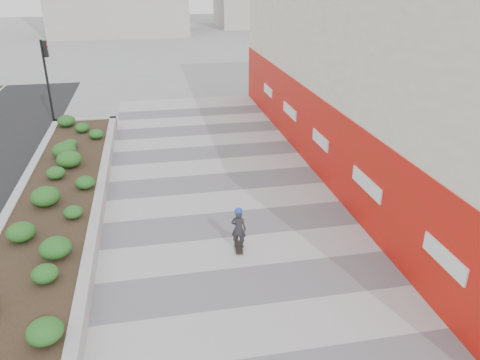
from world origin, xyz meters
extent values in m
plane|color=gray|center=(0.00, 0.00, 0.00)|extent=(160.00, 160.00, 0.00)
cube|color=#A8A8AD|center=(0.00, 3.00, 0.01)|extent=(8.00, 36.00, 0.01)
cube|color=beige|center=(7.00, 9.00, 4.00)|extent=(6.00, 24.00, 8.00)
cube|color=red|center=(4.02, 9.00, 1.50)|extent=(0.12, 24.00, 3.00)
cube|color=#9E9EA0|center=(-5.50, 15.85, 0.28)|extent=(3.00, 0.30, 0.55)
cube|color=#9E9EA0|center=(-6.85, 7.00, 0.28)|extent=(0.30, 18.00, 0.55)
cube|color=#9E9EA0|center=(-4.15, 7.00, 0.28)|extent=(0.30, 18.00, 0.55)
cube|color=#2D2116|center=(-5.50, 7.00, 0.25)|extent=(2.40, 17.40, 0.50)
cylinder|color=black|center=(-7.30, 17.50, 2.10)|extent=(0.12, 0.12, 4.20)
cube|color=black|center=(-7.12, 17.50, 3.75)|extent=(0.18, 0.28, 0.80)
cylinder|color=#595654|center=(0.50, 3.00, 0.00)|extent=(0.44, 0.44, 0.01)
cube|color=black|center=(-0.06, 3.52, 0.07)|extent=(0.27, 0.74, 0.02)
imported|color=#26252A|center=(-0.06, 3.52, 0.67)|extent=(0.51, 0.43, 1.19)
sphere|color=blue|center=(-0.06, 3.52, 1.23)|extent=(0.23, 0.23, 0.23)
camera|label=1|loc=(-2.23, -7.73, 7.38)|focal=35.00mm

